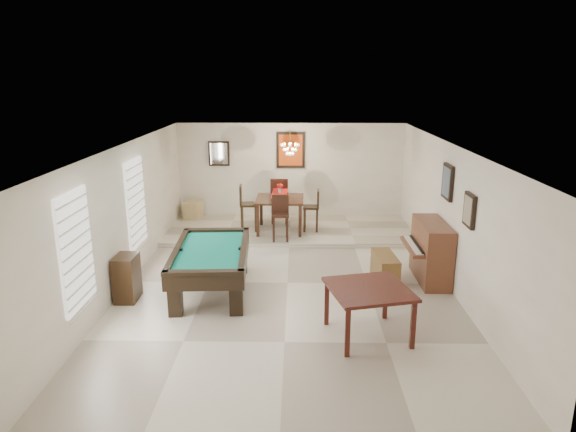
{
  "coord_description": "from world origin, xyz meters",
  "views": [
    {
      "loc": [
        0.17,
        -9.05,
        3.8
      ],
      "look_at": [
        0.0,
        0.6,
        1.15
      ],
      "focal_mm": 32.0,
      "sensor_mm": 36.0,
      "label": 1
    }
  ],
  "objects_px": {
    "dining_chair_east": "(311,210)",
    "flower_vase": "(280,188)",
    "apothecary_chest": "(127,278)",
    "chandelier": "(290,145)",
    "piano_bench": "(385,268)",
    "dining_chair_south": "(280,218)",
    "dining_table": "(280,212)",
    "dining_chair_north": "(280,200)",
    "corner_bench": "(193,210)",
    "pool_table": "(211,271)",
    "upright_piano": "(424,251)",
    "square_table": "(368,312)",
    "dining_chair_west": "(249,208)"
  },
  "relations": [
    {
      "from": "piano_bench",
      "to": "flower_vase",
      "type": "distance_m",
      "value": 3.65
    },
    {
      "from": "dining_chair_east",
      "to": "chandelier",
      "type": "relative_size",
      "value": 1.69
    },
    {
      "from": "dining_chair_north",
      "to": "pool_table",
      "type": "bearing_deg",
      "value": 77.54
    },
    {
      "from": "dining_table",
      "to": "corner_bench",
      "type": "distance_m",
      "value": 2.63
    },
    {
      "from": "flower_vase",
      "to": "dining_chair_south",
      "type": "bearing_deg",
      "value": -87.08
    },
    {
      "from": "apothecary_chest",
      "to": "piano_bench",
      "type": "bearing_deg",
      "value": 11.48
    },
    {
      "from": "apothecary_chest",
      "to": "dining_chair_north",
      "type": "height_order",
      "value": "dining_chair_north"
    },
    {
      "from": "upright_piano",
      "to": "dining_chair_south",
      "type": "height_order",
      "value": "dining_chair_south"
    },
    {
      "from": "square_table",
      "to": "dining_chair_south",
      "type": "relative_size",
      "value": 1.09
    },
    {
      "from": "apothecary_chest",
      "to": "chandelier",
      "type": "distance_m",
      "value": 5.19
    },
    {
      "from": "dining_chair_north",
      "to": "dining_chair_east",
      "type": "relative_size",
      "value": 1.17
    },
    {
      "from": "chandelier",
      "to": "dining_table",
      "type": "bearing_deg",
      "value": -138.72
    },
    {
      "from": "pool_table",
      "to": "upright_piano",
      "type": "bearing_deg",
      "value": 5.49
    },
    {
      "from": "apothecary_chest",
      "to": "flower_vase",
      "type": "height_order",
      "value": "flower_vase"
    },
    {
      "from": "square_table",
      "to": "flower_vase",
      "type": "bearing_deg",
      "value": 106.47
    },
    {
      "from": "dining_chair_east",
      "to": "flower_vase",
      "type": "bearing_deg",
      "value": -84.58
    },
    {
      "from": "piano_bench",
      "to": "chandelier",
      "type": "distance_m",
      "value": 4.07
    },
    {
      "from": "corner_bench",
      "to": "apothecary_chest",
      "type": "bearing_deg",
      "value": -92.12
    },
    {
      "from": "square_table",
      "to": "dining_chair_north",
      "type": "relative_size",
      "value": 0.95
    },
    {
      "from": "flower_vase",
      "to": "dining_chair_east",
      "type": "bearing_deg",
      "value": 3.09
    },
    {
      "from": "dining_chair_north",
      "to": "dining_chair_east",
      "type": "distance_m",
      "value": 1.04
    },
    {
      "from": "apothecary_chest",
      "to": "dining_table",
      "type": "xyz_separation_m",
      "value": [
        2.54,
        3.78,
        0.19
      ]
    },
    {
      "from": "dining_chair_east",
      "to": "apothecary_chest",
      "type": "bearing_deg",
      "value": -38.42
    },
    {
      "from": "dining_chair_north",
      "to": "corner_bench",
      "type": "relative_size",
      "value": 2.37
    },
    {
      "from": "dining_chair_west",
      "to": "chandelier",
      "type": "relative_size",
      "value": 1.88
    },
    {
      "from": "apothecary_chest",
      "to": "pool_table",
      "type": "bearing_deg",
      "value": 15.08
    },
    {
      "from": "upright_piano",
      "to": "piano_bench",
      "type": "xyz_separation_m",
      "value": [
        -0.74,
        -0.06,
        -0.31
      ]
    },
    {
      "from": "pool_table",
      "to": "dining_chair_west",
      "type": "relative_size",
      "value": 2.12
    },
    {
      "from": "upright_piano",
      "to": "dining_chair_west",
      "type": "relative_size",
      "value": 1.22
    },
    {
      "from": "dining_table",
      "to": "dining_chair_west",
      "type": "relative_size",
      "value": 1.01
    },
    {
      "from": "dining_chair_north",
      "to": "corner_bench",
      "type": "xyz_separation_m",
      "value": [
        -2.33,
        0.42,
        -0.37
      ]
    },
    {
      "from": "pool_table",
      "to": "square_table",
      "type": "xyz_separation_m",
      "value": [
        2.61,
        -1.62,
        -0.01
      ]
    },
    {
      "from": "dining_chair_south",
      "to": "dining_chair_east",
      "type": "height_order",
      "value": "dining_chair_south"
    },
    {
      "from": "pool_table",
      "to": "dining_chair_north",
      "type": "xyz_separation_m",
      "value": [
        1.1,
        4.13,
        0.32
      ]
    },
    {
      "from": "dining_chair_south",
      "to": "corner_bench",
      "type": "relative_size",
      "value": 2.07
    },
    {
      "from": "dining_chair_east",
      "to": "upright_piano",
      "type": "bearing_deg",
      "value": 38.76
    },
    {
      "from": "apothecary_chest",
      "to": "dining_table",
      "type": "bearing_deg",
      "value": 56.13
    },
    {
      "from": "dining_chair_east",
      "to": "corner_bench",
      "type": "relative_size",
      "value": 2.02
    },
    {
      "from": "pool_table",
      "to": "square_table",
      "type": "bearing_deg",
      "value": -35.21
    },
    {
      "from": "square_table",
      "to": "apothecary_chest",
      "type": "relative_size",
      "value": 1.4
    },
    {
      "from": "upright_piano",
      "to": "chandelier",
      "type": "xyz_separation_m",
      "value": [
        -2.6,
        2.99,
        1.63
      ]
    },
    {
      "from": "pool_table",
      "to": "square_table",
      "type": "relative_size",
      "value": 2.1
    },
    {
      "from": "apothecary_chest",
      "to": "dining_chair_south",
      "type": "bearing_deg",
      "value": 49.68
    },
    {
      "from": "corner_bench",
      "to": "flower_vase",
      "type": "bearing_deg",
      "value": -25.93
    },
    {
      "from": "upright_piano",
      "to": "flower_vase",
      "type": "bearing_deg",
      "value": 135.59
    },
    {
      "from": "dining_chair_east",
      "to": "corner_bench",
      "type": "distance_m",
      "value": 3.31
    },
    {
      "from": "pool_table",
      "to": "dining_chair_north",
      "type": "bearing_deg",
      "value": 71.62
    },
    {
      "from": "flower_vase",
      "to": "chandelier",
      "type": "bearing_deg",
      "value": 41.28
    },
    {
      "from": "piano_bench",
      "to": "dining_chair_south",
      "type": "height_order",
      "value": "dining_chair_south"
    },
    {
      "from": "chandelier",
      "to": "pool_table",
      "type": "bearing_deg",
      "value": -110.71
    }
  ]
}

